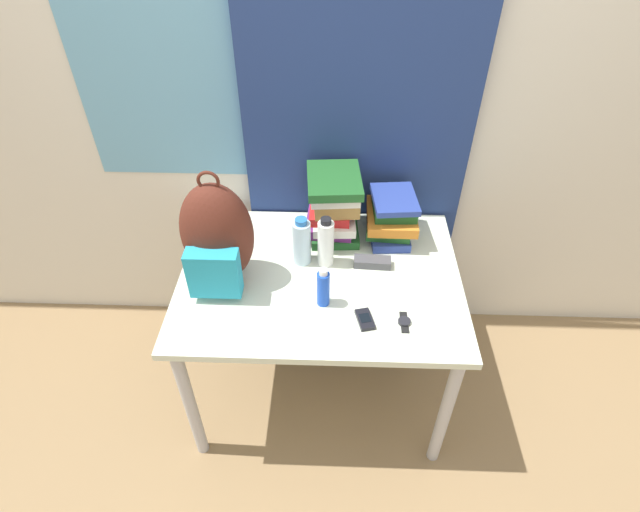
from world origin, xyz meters
TOP-DOWN VIEW (x-y plane):
  - ground_plane at (0.00, 0.00)m, footprint 12.00×12.00m
  - wall_back at (-0.00, 0.93)m, footprint 6.00×0.06m
  - curtain_blue at (0.14, 0.87)m, footprint 0.95×0.04m
  - desk at (0.00, 0.42)m, footprint 1.12×0.84m
  - backpack at (-0.38, 0.39)m, footprint 0.27×0.26m
  - book_stack_left at (0.05, 0.69)m, footprint 0.24×0.29m
  - book_stack_center at (0.29, 0.69)m, footprint 0.21×0.27m
  - water_bottle at (-0.08, 0.50)m, footprint 0.07×0.07m
  - sports_bottle at (0.02, 0.49)m, footprint 0.07×0.07m
  - sunscreen_bottle at (0.02, 0.27)m, footprint 0.05×0.05m
  - cell_phone at (0.17, 0.18)m, footprint 0.07×0.11m
  - sunglasses_case at (0.21, 0.48)m, footprint 0.15×0.06m
  - wristwatch at (0.31, 0.18)m, footprint 0.05×0.10m

SIDE VIEW (x-z plane):
  - ground_plane at x=0.00m, z-range 0.00..0.00m
  - desk at x=0.00m, z-range 0.28..1.01m
  - wristwatch at x=0.31m, z-range 0.73..0.74m
  - cell_phone at x=0.17m, z-range 0.73..0.75m
  - sunglasses_case at x=0.21m, z-range 0.73..0.77m
  - sunscreen_bottle at x=0.02m, z-range 0.73..0.90m
  - book_stack_center at x=0.29m, z-range 0.73..0.93m
  - water_bottle at x=-0.08m, z-range 0.73..0.94m
  - sports_bottle at x=0.02m, z-range 0.73..0.95m
  - book_stack_left at x=0.05m, z-range 0.74..1.03m
  - backpack at x=-0.38m, z-range 0.70..1.18m
  - curtain_blue at x=0.14m, z-range 0.00..2.50m
  - wall_back at x=0.00m, z-range 0.00..2.50m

